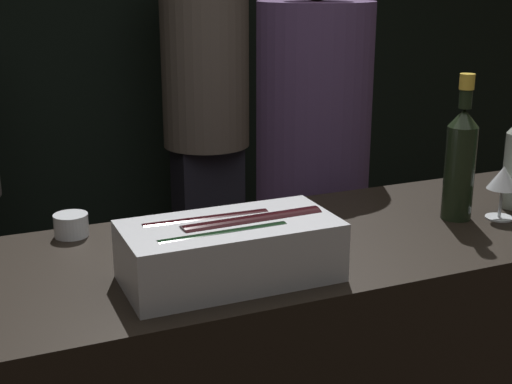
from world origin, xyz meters
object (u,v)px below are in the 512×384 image
(candle_votive, at_px, (71,225))
(person_blond_tee, at_px, (206,112))
(wine_glass, at_px, (503,180))
(person_in_hoodie, at_px, (312,181))
(ice_bin_with_bottles, at_px, (230,247))
(champagne_bottle, at_px, (460,159))

(candle_votive, xyz_separation_m, person_blond_tee, (0.90, 1.60, -0.07))
(wine_glass, height_order, person_in_hoodie, person_in_hoodie)
(ice_bin_with_bottles, distance_m, wine_glass, 0.76)
(candle_votive, xyz_separation_m, champagne_bottle, (0.91, -0.25, 0.13))
(wine_glass, relative_size, person_in_hoodie, 0.08)
(candle_votive, bearing_deg, wine_glass, -16.35)
(ice_bin_with_bottles, distance_m, person_in_hoodie, 0.96)
(champagne_bottle, bearing_deg, candle_votive, 164.58)
(person_in_hoodie, bearing_deg, candle_votive, -57.96)
(candle_votive, distance_m, champagne_bottle, 0.96)
(ice_bin_with_bottles, bearing_deg, wine_glass, 6.15)
(person_in_hoodie, bearing_deg, champagne_bottle, 14.97)
(champagne_bottle, relative_size, person_blond_tee, 0.20)
(champagne_bottle, relative_size, person_in_hoodie, 0.21)
(ice_bin_with_bottles, height_order, candle_votive, ice_bin_with_bottles)
(champagne_bottle, bearing_deg, wine_glass, -24.39)
(person_blond_tee, bearing_deg, candle_votive, 171.97)
(ice_bin_with_bottles, xyz_separation_m, candle_votive, (-0.25, 0.38, -0.04))
(candle_votive, height_order, champagne_bottle, champagne_bottle)
(champagne_bottle, bearing_deg, ice_bin_with_bottles, -169.08)
(person_blond_tee, bearing_deg, champagne_bottle, -158.32)
(wine_glass, height_order, candle_votive, wine_glass)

